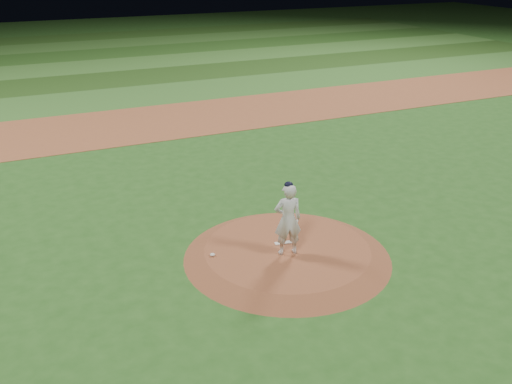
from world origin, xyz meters
TOP-DOWN VIEW (x-y plane):
  - ground at (0.00, 0.00)m, footprint 120.00×120.00m
  - infield_dirt_band at (0.00, 14.00)m, footprint 70.00×6.00m
  - outfield_stripe_0 at (0.00, 19.50)m, footprint 70.00×5.00m
  - outfield_stripe_1 at (0.00, 24.50)m, footprint 70.00×5.00m
  - outfield_stripe_2 at (0.00, 29.50)m, footprint 70.00×5.00m
  - outfield_stripe_3 at (0.00, 34.50)m, footprint 70.00×5.00m
  - outfield_stripe_4 at (0.00, 39.50)m, footprint 70.00×5.00m
  - outfield_stripe_5 at (0.00, 44.50)m, footprint 70.00×5.00m
  - pitchers_mound at (0.00, 0.00)m, footprint 5.50×5.50m
  - pitching_rubber at (0.08, 0.29)m, footprint 0.58×0.24m
  - rosin_bag at (-1.94, 0.44)m, footprint 0.13×0.13m
  - pitcher_on_mound at (-0.12, -0.23)m, footprint 0.79×0.60m

SIDE VIEW (x-z plane):
  - ground at x=0.00m, z-range 0.00..0.00m
  - outfield_stripe_0 at x=0.00m, z-range 0.00..0.02m
  - outfield_stripe_1 at x=0.00m, z-range 0.00..0.02m
  - outfield_stripe_2 at x=0.00m, z-range 0.00..0.02m
  - outfield_stripe_3 at x=0.00m, z-range 0.00..0.02m
  - outfield_stripe_4 at x=0.00m, z-range 0.00..0.02m
  - outfield_stripe_5 at x=0.00m, z-range 0.00..0.02m
  - infield_dirt_band at x=0.00m, z-range 0.00..0.02m
  - pitchers_mound at x=0.00m, z-range 0.00..0.25m
  - pitching_rubber at x=0.08m, z-range 0.25..0.28m
  - rosin_bag at x=-1.94m, z-range 0.25..0.32m
  - pitcher_on_mound at x=-0.12m, z-range 0.23..2.24m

